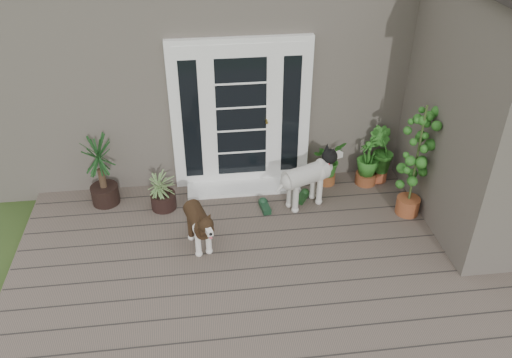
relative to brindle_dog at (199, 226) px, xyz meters
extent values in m
cube|color=#6B5B4C|center=(0.86, -0.82, -0.36)|extent=(6.20, 4.60, 0.12)
cube|color=#665E54|center=(0.86, 3.43, 1.13)|extent=(7.40, 4.00, 3.10)
cube|color=#665E54|center=(3.76, 0.28, 1.13)|extent=(1.60, 2.40, 3.10)
cube|color=white|center=(0.66, 1.38, 0.77)|extent=(1.90, 0.14, 2.15)
cube|color=white|center=(0.66, 1.18, -0.28)|extent=(1.60, 0.40, 0.05)
imported|color=#285C1A|center=(1.88, 1.18, -0.02)|extent=(0.64, 0.64, 0.58)
imported|color=#164C15|center=(2.65, 1.18, 0.00)|extent=(0.58, 0.58, 0.61)
imported|color=#1A5D1E|center=(2.45, 1.12, 0.00)|extent=(0.48, 0.48, 0.60)
camera|label=1|loc=(0.08, -5.01, 3.94)|focal=36.71mm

